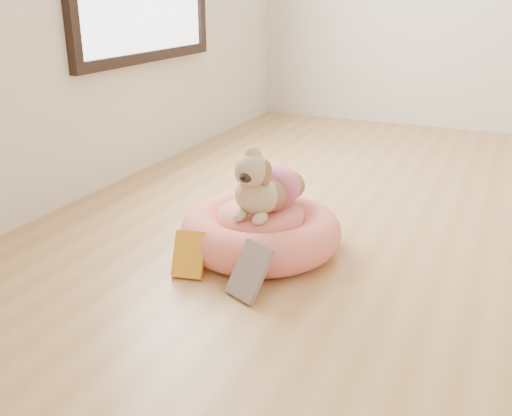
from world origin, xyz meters
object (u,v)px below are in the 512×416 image
at_px(pet_bed, 261,231).
at_px(book_yellow, 189,255).
at_px(book_white, 250,271).
at_px(dog, 265,175).

distance_m(pet_bed, book_yellow, 0.36).
height_order(book_yellow, book_white, book_white).
xyz_separation_m(book_yellow, book_white, (0.28, -0.05, 0.01)).
bearing_deg(dog, book_white, -73.60).
height_order(dog, book_white, dog).
distance_m(pet_bed, dog, 0.25).
bearing_deg(pet_bed, book_yellow, -116.26).
height_order(pet_bed, dog, dog).
height_order(pet_bed, book_yellow, pet_bed).
bearing_deg(book_white, pet_bed, 131.76).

